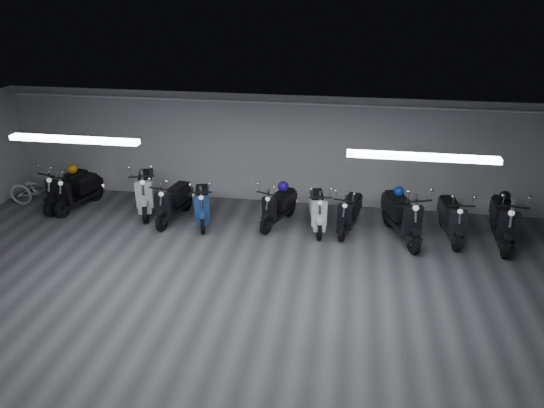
% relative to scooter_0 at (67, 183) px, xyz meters
% --- Properties ---
extents(floor, '(14.00, 10.00, 0.01)m').
position_rel_scooter_0_xyz_m(floor, '(5.11, -3.82, -0.67)').
color(floor, '#3E3E40').
rests_on(floor, ground).
extents(ceiling, '(14.00, 10.00, 0.01)m').
position_rel_scooter_0_xyz_m(ceiling, '(5.11, -3.82, 2.14)').
color(ceiling, gray).
rests_on(ceiling, ground).
extents(back_wall, '(14.00, 0.01, 2.80)m').
position_rel_scooter_0_xyz_m(back_wall, '(5.11, 1.19, 0.73)').
color(back_wall, '#9F9FA1').
rests_on(back_wall, ground).
extents(fluor_strip_left, '(2.40, 0.18, 0.08)m').
position_rel_scooter_0_xyz_m(fluor_strip_left, '(2.11, -2.82, 2.07)').
color(fluor_strip_left, white).
rests_on(fluor_strip_left, ceiling).
extents(fluor_strip_right, '(2.40, 0.18, 0.08)m').
position_rel_scooter_0_xyz_m(fluor_strip_right, '(8.11, -2.82, 2.07)').
color(fluor_strip_right, white).
rests_on(fluor_strip_right, ceiling).
extents(conduit, '(13.60, 0.05, 0.05)m').
position_rel_scooter_0_xyz_m(conduit, '(5.11, 1.10, 1.95)').
color(conduit, white).
rests_on(conduit, back_wall).
extents(scooter_0, '(1.05, 1.89, 1.33)m').
position_rel_scooter_0_xyz_m(scooter_0, '(0.00, 0.00, 0.00)').
color(scooter_0, black).
rests_on(scooter_0, floor).
extents(scooter_1, '(1.01, 1.79, 1.26)m').
position_rel_scooter_0_xyz_m(scooter_1, '(0.30, -0.05, -0.03)').
color(scooter_1, black).
rests_on(scooter_1, floor).
extents(scooter_2, '(1.22, 2.06, 1.45)m').
position_rel_scooter_0_xyz_m(scooter_2, '(2.05, 0.07, 0.06)').
color(scooter_2, '#BDBDC0').
rests_on(scooter_2, floor).
extents(scooter_3, '(0.88, 1.81, 1.29)m').
position_rel_scooter_0_xyz_m(scooter_3, '(2.89, -0.32, -0.02)').
color(scooter_3, black).
rests_on(scooter_3, floor).
extents(scooter_4, '(0.99, 1.76, 1.25)m').
position_rel_scooter_0_xyz_m(scooter_4, '(3.60, -0.34, -0.04)').
color(scooter_4, navy).
rests_on(scooter_4, floor).
extents(scooter_5, '(1.12, 1.74, 1.23)m').
position_rel_scooter_0_xyz_m(scooter_5, '(5.39, -0.17, -0.05)').
color(scooter_5, black).
rests_on(scooter_5, floor).
extents(scooter_6, '(0.84, 1.76, 1.26)m').
position_rel_scooter_0_xyz_m(scooter_6, '(6.31, -0.21, -0.04)').
color(scooter_6, white).
rests_on(scooter_6, floor).
extents(scooter_7, '(0.91, 1.71, 1.21)m').
position_rel_scooter_0_xyz_m(scooter_7, '(7.04, -0.22, -0.06)').
color(scooter_7, black).
rests_on(scooter_7, floor).
extents(scooter_8, '(1.29, 2.09, 1.48)m').
position_rel_scooter_0_xyz_m(scooter_8, '(8.20, -0.43, 0.07)').
color(scooter_8, black).
rests_on(scooter_8, floor).
extents(scooter_9, '(0.73, 1.79, 1.30)m').
position_rel_scooter_0_xyz_m(scooter_9, '(9.29, -0.23, -0.02)').
color(scooter_9, black).
rests_on(scooter_9, floor).
extents(bicycle, '(1.68, 0.66, 1.07)m').
position_rel_scooter_0_xyz_m(bicycle, '(-0.74, -0.04, -0.13)').
color(bicycle, silver).
rests_on(bicycle, floor).
extents(scooter_10, '(0.81, 1.98, 1.44)m').
position_rel_scooter_0_xyz_m(scooter_10, '(10.35, -0.31, 0.05)').
color(scooter_10, black).
rests_on(scooter_10, floor).
extents(helmet_0, '(0.26, 0.26, 0.26)m').
position_rel_scooter_0_xyz_m(helmet_0, '(5.48, 0.05, 0.23)').
color(helmet_0, '#210C8A').
rests_on(helmet_0, scooter_5).
extents(helmet_1, '(0.23, 0.23, 0.23)m').
position_rel_scooter_0_xyz_m(helmet_1, '(8.10, -0.17, 0.37)').
color(helmet_1, navy).
rests_on(helmet_1, scooter_8).
extents(helmet_2, '(0.25, 0.25, 0.25)m').
position_rel_scooter_0_xyz_m(helmet_2, '(10.37, -0.04, 0.35)').
color(helmet_2, black).
rests_on(helmet_2, scooter_10).
extents(helmet_3, '(0.24, 0.24, 0.24)m').
position_rel_scooter_0_xyz_m(helmet_3, '(0.07, 0.24, 0.28)').
color(helmet_3, '#C7800B').
rests_on(helmet_3, scooter_0).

